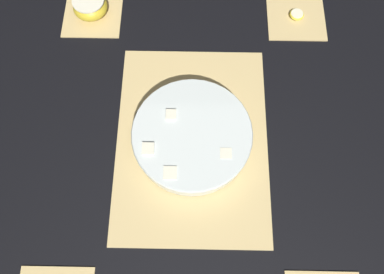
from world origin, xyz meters
The scene contains 7 objects.
ground_plane centered at (0.00, 0.00, 0.00)m, with size 6.00×6.00×0.00m, color black.
bamboo_mat_center centered at (0.00, 0.00, 0.00)m, with size 0.48×0.35×0.01m.
coaster_mat_near_left centered at (-0.36, -0.27, 0.00)m, with size 0.15×0.15×0.01m.
coaster_mat_far_left centered at (-0.36, 0.27, 0.00)m, with size 0.15×0.15×0.01m.
fruit_salad_bowl centered at (0.00, 0.00, 0.04)m, with size 0.27×0.27×0.06m.
apple_half centered at (-0.36, -0.27, 0.03)m, with size 0.09×0.09×0.05m.
banana_coin_single centered at (-0.36, 0.27, 0.01)m, with size 0.04×0.04×0.01m.
Camera 1 is at (0.30, 0.01, 0.81)m, focal length 35.00 mm.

